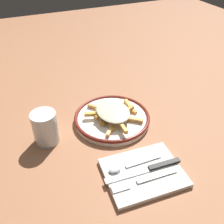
% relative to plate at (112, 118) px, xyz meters
% --- Properties ---
extents(ground_plane, '(2.60, 2.60, 0.00)m').
position_rel_plate_xyz_m(ground_plane, '(0.00, 0.00, -0.01)').
color(ground_plane, '#996141').
extents(plate, '(0.25, 0.25, 0.02)m').
position_rel_plate_xyz_m(plate, '(0.00, 0.00, 0.00)').
color(plate, white).
rests_on(plate, ground_plane).
extents(fries_heap, '(0.20, 0.17, 0.04)m').
position_rel_plate_xyz_m(fries_heap, '(-0.00, -0.00, 0.03)').
color(fries_heap, gold).
rests_on(fries_heap, plate).
extents(napkin, '(0.17, 0.21, 0.01)m').
position_rel_plate_xyz_m(napkin, '(-0.24, 0.01, -0.01)').
color(napkin, silver).
rests_on(napkin, ground_plane).
extents(fork, '(0.03, 0.18, 0.00)m').
position_rel_plate_xyz_m(fork, '(-0.26, 0.03, 0.00)').
color(fork, silver).
rests_on(fork, napkin).
extents(knife, '(0.03, 0.21, 0.01)m').
position_rel_plate_xyz_m(knife, '(-0.24, -0.00, 0.00)').
color(knife, black).
rests_on(knife, napkin).
extents(spoon, '(0.02, 0.15, 0.01)m').
position_rel_plate_xyz_m(spoon, '(-0.21, 0.05, 0.01)').
color(spoon, silver).
rests_on(spoon, napkin).
extents(water_glass, '(0.07, 0.07, 0.10)m').
position_rel_plate_xyz_m(water_glass, '(-0.01, 0.22, 0.04)').
color(water_glass, silver).
rests_on(water_glass, ground_plane).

